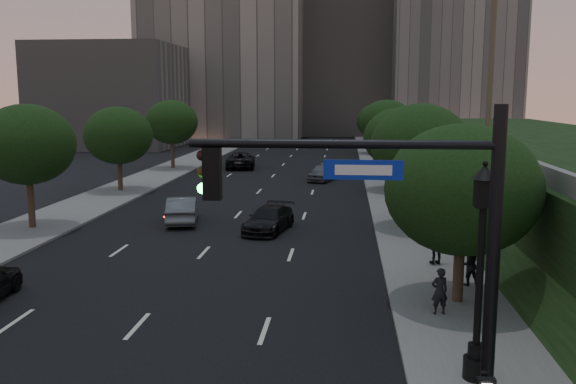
# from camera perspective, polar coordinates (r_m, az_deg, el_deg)

# --- Properties ---
(road_surface) EXTENTS (16.00, 140.00, 0.02)m
(road_surface) POSITION_cam_1_polar(r_m,az_deg,el_deg) (43.64, -3.10, -0.37)
(road_surface) COLOR black
(road_surface) RESTS_ON ground
(sidewalk_right) EXTENTS (4.50, 140.00, 0.15)m
(sidewalk_right) POSITION_cam_1_polar(r_m,az_deg,el_deg) (43.33, 10.44, -0.49)
(sidewalk_right) COLOR slate
(sidewalk_right) RESTS_ON ground
(sidewalk_left) EXTENTS (4.50, 140.00, 0.15)m
(sidewalk_left) POSITION_cam_1_polar(r_m,az_deg,el_deg) (46.25, -15.76, -0.09)
(sidewalk_left) COLOR slate
(sidewalk_left) RESTS_ON ground
(parapet_wall) EXTENTS (0.35, 90.00, 0.70)m
(parapet_wall) POSITION_cam_1_polar(r_m,az_deg,el_deg) (41.29, 15.36, 4.85)
(parapet_wall) COLOR slate
(parapet_wall) RESTS_ON embankment
(office_block_left) EXTENTS (26.00, 20.00, 32.00)m
(office_block_left) POSITION_cam_1_polar(r_m,az_deg,el_deg) (106.91, -5.79, 13.76)
(office_block_left) COLOR gray
(office_block_left) RESTS_ON ground
(office_block_mid) EXTENTS (22.00, 18.00, 26.00)m
(office_block_mid) POSITION_cam_1_polar(r_m,az_deg,el_deg) (114.72, 5.30, 11.94)
(office_block_mid) COLOR gray
(office_block_mid) RESTS_ON ground
(office_block_right) EXTENTS (20.00, 22.00, 36.00)m
(office_block_right) POSITION_cam_1_polar(r_m,az_deg,el_deg) (110.53, 15.01, 14.39)
(office_block_right) COLOR gray
(office_block_right) RESTS_ON ground
(office_block_filler) EXTENTS (18.00, 16.00, 14.00)m
(office_block_filler) POSITION_cam_1_polar(r_m,az_deg,el_deg) (88.70, -16.22, 8.60)
(office_block_filler) COLOR gray
(office_block_filler) RESTS_ON ground
(tree_right_a) EXTENTS (5.20, 5.20, 6.24)m
(tree_right_a) POSITION_cam_1_polar(r_m,az_deg,el_deg) (21.18, 15.99, 0.22)
(tree_right_a) COLOR #38281C
(tree_right_a) RESTS_ON ground
(tree_right_b) EXTENTS (5.20, 5.20, 6.74)m
(tree_right_b) POSITION_cam_1_polar(r_m,az_deg,el_deg) (32.91, 12.24, 4.26)
(tree_right_b) COLOR #38281C
(tree_right_b) RESTS_ON ground
(tree_right_c) EXTENTS (5.20, 5.20, 6.24)m
(tree_right_c) POSITION_cam_1_polar(r_m,az_deg,el_deg) (45.85, 10.32, 5.00)
(tree_right_c) COLOR #38281C
(tree_right_c) RESTS_ON ground
(tree_right_d) EXTENTS (5.20, 5.20, 6.74)m
(tree_right_d) POSITION_cam_1_polar(r_m,az_deg,el_deg) (59.76, 9.20, 6.41)
(tree_right_d) COLOR #38281C
(tree_right_d) RESTS_ON ground
(tree_right_e) EXTENTS (5.20, 5.20, 6.24)m
(tree_right_e) POSITION_cam_1_polar(r_m,az_deg,el_deg) (74.74, 8.44, 6.56)
(tree_right_e) COLOR #38281C
(tree_right_e) RESTS_ON ground
(tree_left_b) EXTENTS (5.00, 5.00, 6.71)m
(tree_left_b) POSITION_cam_1_polar(r_m,az_deg,el_deg) (34.92, -23.23, 4.10)
(tree_left_b) COLOR #38281C
(tree_left_b) RESTS_ON ground
(tree_left_c) EXTENTS (5.00, 5.00, 6.34)m
(tree_left_c) POSITION_cam_1_polar(r_m,az_deg,el_deg) (46.75, -15.59, 5.12)
(tree_left_c) COLOR #38281C
(tree_left_c) RESTS_ON ground
(tree_left_d) EXTENTS (5.00, 5.00, 6.71)m
(tree_left_d) POSITION_cam_1_polar(r_m,az_deg,el_deg) (60.00, -10.83, 6.44)
(tree_left_d) COLOR #38281C
(tree_left_d) RESTS_ON ground
(traffic_signal_mast) EXTENTS (5.68, 0.56, 7.00)m
(traffic_signal_mast) POSITION_cam_1_polar(r_m,az_deg,el_deg) (11.34, 13.04, -9.03)
(traffic_signal_mast) COLOR black
(traffic_signal_mast) RESTS_ON ground
(street_lamp) EXTENTS (0.64, 0.64, 5.62)m
(street_lamp) POSITION_cam_1_polar(r_m,az_deg,el_deg) (15.71, 17.47, -8.07)
(street_lamp) COLOR black
(street_lamp) RESTS_ON ground
(sedan_mid_left) EXTENTS (2.48, 4.80, 1.51)m
(sedan_mid_left) POSITION_cam_1_polar(r_m,az_deg,el_deg) (34.89, -9.84, -1.64)
(sedan_mid_left) COLOR #585B60
(sedan_mid_left) RESTS_ON ground
(sedan_far_left) EXTENTS (3.42, 6.15, 1.63)m
(sedan_far_left) POSITION_cam_1_polar(r_m,az_deg,el_deg) (60.39, -4.45, 3.01)
(sedan_far_left) COLOR black
(sedan_far_left) RESTS_ON ground
(sedan_near_right) EXTENTS (2.69, 4.81, 1.32)m
(sedan_near_right) POSITION_cam_1_polar(r_m,az_deg,el_deg) (32.24, -1.81, -2.56)
(sedan_near_right) COLOR black
(sedan_near_right) RESTS_ON ground
(sedan_far_right) EXTENTS (2.80, 4.59, 1.46)m
(sedan_far_right) POSITION_cam_1_polar(r_m,az_deg,el_deg) (51.33, 3.26, 1.86)
(sedan_far_right) COLOR slate
(sedan_far_right) RESTS_ON ground
(pedestrian_a) EXTENTS (0.63, 0.50, 1.53)m
(pedestrian_a) POSITION_cam_1_polar(r_m,az_deg,el_deg) (20.42, 14.00, -8.99)
(pedestrian_a) COLOR black
(pedestrian_a) RESTS_ON sidewalk_right
(pedestrian_b) EXTENTS (0.88, 0.76, 1.56)m
(pedestrian_b) POSITION_cam_1_polar(r_m,az_deg,el_deg) (23.73, 16.55, -6.52)
(pedestrian_b) COLOR black
(pedestrian_b) RESTS_ON sidewalk_right
(pedestrian_c) EXTENTS (1.16, 0.82, 1.83)m
(pedestrian_c) POSITION_cam_1_polar(r_m,az_deg,el_deg) (26.20, 13.75, -4.64)
(pedestrian_c) COLOR black
(pedestrian_c) RESTS_ON sidewalk_right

